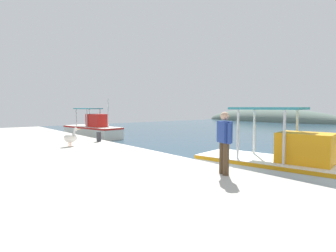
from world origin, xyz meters
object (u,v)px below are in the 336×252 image
Objects in this scene: fishing_boat_nearest at (93,129)px; pelican at (71,137)px; fisherman_standing at (224,140)px; mooring_bollard_nearest at (99,137)px; fishing_boat_second at (285,166)px.

pelican is (9.46, -5.17, 0.52)m from fishing_boat_nearest.
fisherman_standing reaches higher than mooring_bollard_nearest.
mooring_bollard_nearest is (-8.38, 0.40, -0.65)m from fisherman_standing.
fishing_boat_nearest is 17.19m from fishing_boat_second.
pelican is at bearing -66.24° from mooring_bollard_nearest.
fisherman_standing is 8.41m from mooring_bollard_nearest.
mooring_bollard_nearest is at bearing -162.72° from fishing_boat_second.
fishing_boat_nearest is 12.97× the size of mooring_bollard_nearest.
fishing_boat_nearest reaches higher than fisherman_standing.
fishing_boat_second is 6.13× the size of pelican.
fisherman_standing is at bearing 9.60° from pelican.
fishing_boat_nearest is at bearing 167.22° from fisherman_standing.
fishing_boat_second is at bearing -2.84° from fishing_boat_nearest.
fisherman_standing is at bearing -91.32° from fishing_boat_second.
fishing_boat_second is 8.86m from mooring_bollard_nearest.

